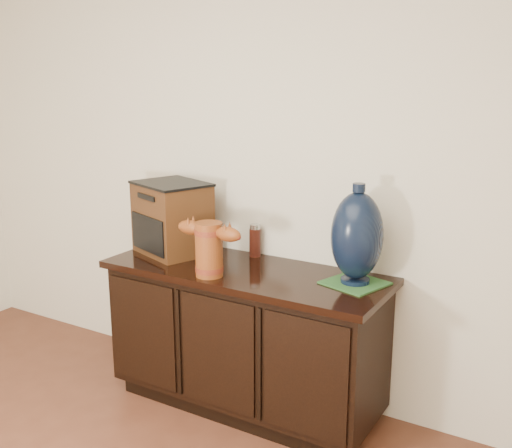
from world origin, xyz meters
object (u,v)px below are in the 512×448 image
Objects in this scene: tv_radio at (172,218)px; sideboard at (245,337)px; terracotta_vessel at (209,246)px; spray_can at (255,241)px; lamp_base at (357,236)px.

sideboard is at bearing 14.43° from tv_radio.
terracotta_vessel reaches higher than spray_can.
spray_can is at bearing 167.27° from lamp_base.
spray_can is (-0.63, 0.14, -0.14)m from lamp_base.
sideboard is at bearing 64.96° from terracotta_vessel.
tv_radio reaches higher than sideboard.
lamp_base is at bearing 7.93° from sideboard.
sideboard is 3.13× the size of lamp_base.
terracotta_vessel is at bearing -118.43° from sideboard.
lamp_base is 2.64× the size of spray_can.
tv_radio is at bearing -158.38° from spray_can.
sideboard is 0.51m from spray_can.
tv_radio is 1.01× the size of lamp_base.
terracotta_vessel is at bearing -9.05° from tv_radio.
sideboard is 0.75m from tv_radio.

